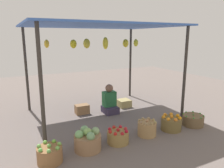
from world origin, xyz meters
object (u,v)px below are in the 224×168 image
(basket_potatoes, at_px, (147,128))
(wooden_crate_stacked_rear, at_px, (124,103))
(vendor_person, at_px, (110,102))
(basket_cabbages, at_px, (88,140))
(basket_green_chilies, at_px, (193,120))
(basket_oranges, at_px, (171,123))
(wooden_crate_near_vendor, at_px, (82,109))
(basket_red_apples, at_px, (118,136))
(basket_green_apples, at_px, (50,154))

(basket_potatoes, distance_m, wooden_crate_stacked_rear, 1.95)
(vendor_person, height_order, basket_cabbages, vendor_person)
(basket_green_chilies, bearing_deg, basket_oranges, 177.48)
(basket_oranges, xyz_separation_m, wooden_crate_near_vendor, (-1.41, 1.87, -0.03))
(basket_potatoes, distance_m, basket_green_chilies, 1.27)
(basket_potatoes, height_order, wooden_crate_stacked_rear, basket_potatoes)
(basket_cabbages, xyz_separation_m, basket_red_apples, (0.62, -0.01, -0.05))
(vendor_person, distance_m, basket_potatoes, 1.60)
(basket_red_apples, xyz_separation_m, basket_oranges, (1.33, -0.00, 0.02))
(vendor_person, distance_m, wooden_crate_stacked_rear, 0.70)
(basket_cabbages, bearing_deg, basket_red_apples, -0.91)
(basket_cabbages, height_order, wooden_crate_stacked_rear, basket_cabbages)
(basket_red_apples, height_order, basket_green_chilies, basket_red_apples)
(basket_red_apples, xyz_separation_m, wooden_crate_stacked_rear, (1.22, 1.89, -0.03))
(wooden_crate_near_vendor, bearing_deg, basket_potatoes, -67.39)
(vendor_person, distance_m, basket_cabbages, 2.02)
(basket_oranges, distance_m, basket_green_chilies, 0.63)
(wooden_crate_near_vendor, bearing_deg, basket_red_apples, -87.53)
(basket_green_apples, distance_m, basket_green_chilies, 3.27)
(basket_green_apples, height_order, basket_potatoes, basket_potatoes)
(vendor_person, relative_size, basket_green_apples, 1.89)
(basket_green_apples, distance_m, wooden_crate_near_vendor, 2.30)
(basket_oranges, bearing_deg, basket_red_apples, 179.85)
(basket_red_apples, bearing_deg, basket_green_chilies, -0.92)
(basket_green_apples, relative_size, basket_red_apples, 0.99)
(vendor_person, relative_size, basket_oranges, 1.76)
(basket_green_apples, bearing_deg, vendor_person, 41.34)
(vendor_person, bearing_deg, basket_potatoes, -87.13)
(wooden_crate_stacked_rear, bearing_deg, vendor_person, -155.19)
(basket_red_apples, distance_m, wooden_crate_stacked_rear, 2.24)
(basket_green_chilies, bearing_deg, basket_green_apples, -179.09)
(vendor_person, height_order, wooden_crate_stacked_rear, vendor_person)
(vendor_person, bearing_deg, basket_red_apples, -110.83)
(wooden_crate_near_vendor, xyz_separation_m, wooden_crate_stacked_rear, (1.30, 0.02, -0.02))
(vendor_person, xyz_separation_m, basket_oranges, (0.72, -1.61, -0.15))
(basket_red_apples, distance_m, wooden_crate_near_vendor, 1.86)
(vendor_person, relative_size, wooden_crate_stacked_rear, 2.22)
(basket_green_chilies, bearing_deg, vendor_person, 129.51)
(wooden_crate_stacked_rear, bearing_deg, basket_red_apples, -122.84)
(basket_cabbages, xyz_separation_m, basket_oranges, (1.95, -0.01, -0.03))
(basket_potatoes, xyz_separation_m, wooden_crate_near_vendor, (-0.77, 1.85, -0.03))
(basket_green_apples, relative_size, basket_oranges, 0.93)
(basket_green_apples, distance_m, basket_potatoes, 2.00)
(basket_red_apples, bearing_deg, basket_green_apples, -176.35)
(basket_cabbages, height_order, wooden_crate_near_vendor, basket_cabbages)
(basket_cabbages, distance_m, basket_green_chilies, 2.58)
(basket_green_apples, height_order, basket_oranges, basket_oranges)
(vendor_person, bearing_deg, wooden_crate_stacked_rear, 24.81)
(basket_oranges, bearing_deg, basket_green_chilies, -2.52)
(vendor_person, distance_m, basket_red_apples, 1.73)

